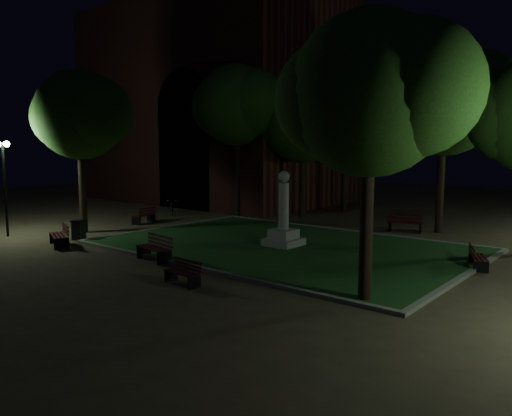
{
  "coord_description": "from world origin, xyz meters",
  "views": [
    {
      "loc": [
        12.57,
        -14.96,
        4.34
      ],
      "look_at": [
        -0.71,
        1.0,
        1.73
      ],
      "focal_mm": 35.0,
      "sensor_mm": 36.0,
      "label": 1
    }
  ],
  "objects_px": {
    "bench_far_side": "(405,224)",
    "bench_near_right": "(184,273)",
    "bench_west_near": "(60,236)",
    "bench_left_side": "(145,216)",
    "monument": "(284,225)",
    "bicycle": "(171,207)",
    "bench_right_side": "(477,258)",
    "bench_near_left": "(155,249)",
    "trash_bin": "(79,230)"
  },
  "relations": [
    {
      "from": "bench_far_side",
      "to": "bench_near_right",
      "type": "bearing_deg",
      "value": 68.05
    },
    {
      "from": "bench_west_near",
      "to": "bench_left_side",
      "type": "bearing_deg",
      "value": 132.39
    },
    {
      "from": "monument",
      "to": "bicycle",
      "type": "xyz_separation_m",
      "value": [
        -11.67,
        3.75,
        -0.49
      ]
    },
    {
      "from": "bench_right_side",
      "to": "bicycle",
      "type": "xyz_separation_m",
      "value": [
        -19.19,
        2.38,
        0.1
      ]
    },
    {
      "from": "bench_near_left",
      "to": "bench_west_near",
      "type": "relative_size",
      "value": 0.99
    },
    {
      "from": "bench_far_side",
      "to": "trash_bin",
      "type": "relative_size",
      "value": 1.98
    },
    {
      "from": "monument",
      "to": "bench_west_near",
      "type": "distance_m",
      "value": 9.68
    },
    {
      "from": "bench_right_side",
      "to": "bench_left_side",
      "type": "bearing_deg",
      "value": 69.63
    },
    {
      "from": "bench_west_near",
      "to": "bench_right_side",
      "type": "bearing_deg",
      "value": 47.87
    },
    {
      "from": "bench_right_side",
      "to": "bicycle",
      "type": "distance_m",
      "value": 19.34
    },
    {
      "from": "bench_west_near",
      "to": "bench_right_side",
      "type": "xyz_separation_m",
      "value": [
        15.08,
        7.4,
        -0.07
      ]
    },
    {
      "from": "bench_west_near",
      "to": "trash_bin",
      "type": "relative_size",
      "value": 2.03
    },
    {
      "from": "trash_bin",
      "to": "bicycle",
      "type": "height_order",
      "value": "bicycle"
    },
    {
      "from": "bench_right_side",
      "to": "bench_far_side",
      "type": "distance_m",
      "value": 7.43
    },
    {
      "from": "bench_near_right",
      "to": "bicycle",
      "type": "xyz_separation_m",
      "value": [
        -12.72,
        10.42,
        0.11
      ]
    },
    {
      "from": "bench_left_side",
      "to": "bench_far_side",
      "type": "bearing_deg",
      "value": 100.43
    },
    {
      "from": "bench_near_right",
      "to": "bench_left_side",
      "type": "xyz_separation_m",
      "value": [
        -11.01,
        7.01,
        0.06
      ]
    },
    {
      "from": "bench_near_right",
      "to": "bench_far_side",
      "type": "xyz_separation_m",
      "value": [
        1.45,
        13.52,
        0.08
      ]
    },
    {
      "from": "trash_bin",
      "to": "bench_west_near",
      "type": "bearing_deg",
      "value": -59.65
    },
    {
      "from": "bench_left_side",
      "to": "bench_right_side",
      "type": "bearing_deg",
      "value": 76.25
    },
    {
      "from": "bench_right_side",
      "to": "trash_bin",
      "type": "bearing_deg",
      "value": 87.2
    },
    {
      "from": "bench_near_left",
      "to": "bench_west_near",
      "type": "bearing_deg",
      "value": -161.68
    },
    {
      "from": "trash_bin",
      "to": "bench_left_side",
      "type": "bearing_deg",
      "value": 107.85
    },
    {
      "from": "bench_west_near",
      "to": "bench_far_side",
      "type": "distance_m",
      "value": 16.34
    },
    {
      "from": "monument",
      "to": "bench_left_side",
      "type": "height_order",
      "value": "monument"
    },
    {
      "from": "monument",
      "to": "bench_near_right",
      "type": "relative_size",
      "value": 2.24
    },
    {
      "from": "bench_far_side",
      "to": "monument",
      "type": "bearing_deg",
      "value": 54.08
    },
    {
      "from": "bench_left_side",
      "to": "trash_bin",
      "type": "xyz_separation_m",
      "value": [
        1.62,
        -5.04,
        0.04
      ]
    },
    {
      "from": "bench_near_left",
      "to": "bench_far_side",
      "type": "bearing_deg",
      "value": 76.99
    },
    {
      "from": "bench_near_left",
      "to": "bench_right_side",
      "type": "bearing_deg",
      "value": 42.27
    },
    {
      "from": "bicycle",
      "to": "monument",
      "type": "bearing_deg",
      "value": -71.26
    },
    {
      "from": "bench_near_left",
      "to": "bench_near_right",
      "type": "bearing_deg",
      "value": -16.41
    },
    {
      "from": "bench_near_left",
      "to": "bicycle",
      "type": "xyz_separation_m",
      "value": [
        -9.42,
        8.87,
        0.02
      ]
    },
    {
      "from": "trash_bin",
      "to": "bench_near_right",
      "type": "bearing_deg",
      "value": -11.86
    },
    {
      "from": "bench_near_right",
      "to": "trash_bin",
      "type": "height_order",
      "value": "trash_bin"
    },
    {
      "from": "bench_near_left",
      "to": "bench_near_right",
      "type": "distance_m",
      "value": 3.65
    },
    {
      "from": "bench_near_right",
      "to": "bench_near_left",
      "type": "bearing_deg",
      "value": 160.4
    },
    {
      "from": "bench_west_near",
      "to": "bicycle",
      "type": "distance_m",
      "value": 10.61
    },
    {
      "from": "trash_bin",
      "to": "monument",
      "type": "bearing_deg",
      "value": 29.4
    },
    {
      "from": "bench_near_left",
      "to": "monument",
      "type": "bearing_deg",
      "value": 74.93
    },
    {
      "from": "bench_far_side",
      "to": "bicycle",
      "type": "bearing_deg",
      "value": -3.52
    },
    {
      "from": "bench_near_right",
      "to": "bench_right_side",
      "type": "bearing_deg",
      "value": 56.67
    },
    {
      "from": "bench_west_near",
      "to": "bench_right_side",
      "type": "relative_size",
      "value": 1.2
    },
    {
      "from": "bench_west_near",
      "to": "trash_bin",
      "type": "xyz_separation_m",
      "value": [
        -0.78,
        1.33,
        0.01
      ]
    },
    {
      "from": "monument",
      "to": "trash_bin",
      "type": "relative_size",
      "value": 3.54
    },
    {
      "from": "bench_far_side",
      "to": "bench_west_near",
      "type": "bearing_deg",
      "value": 36.15
    },
    {
      "from": "bench_right_side",
      "to": "bench_far_side",
      "type": "bearing_deg",
      "value": 18.78
    },
    {
      "from": "bench_near_right",
      "to": "bench_left_side",
      "type": "relative_size",
      "value": 0.82
    },
    {
      "from": "bench_near_left",
      "to": "trash_bin",
      "type": "distance_m",
      "value": 6.1
    },
    {
      "from": "bench_near_left",
      "to": "bicycle",
      "type": "distance_m",
      "value": 12.94
    }
  ]
}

